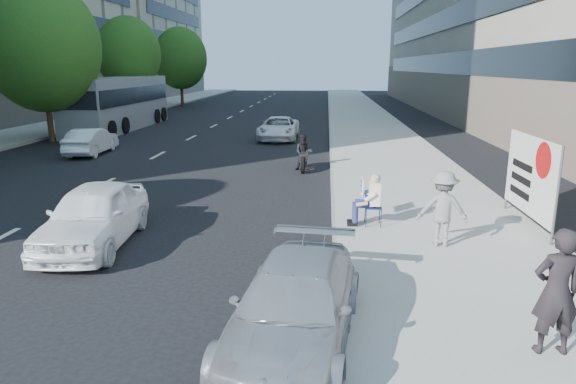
# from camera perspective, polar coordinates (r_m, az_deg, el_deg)

# --- Properties ---
(ground) EXTENTS (160.00, 160.00, 0.00)m
(ground) POSITION_cam_1_polar(r_m,az_deg,el_deg) (9.73, -3.31, -10.37)
(ground) COLOR black
(ground) RESTS_ON ground
(near_sidewalk) EXTENTS (5.00, 120.00, 0.15)m
(near_sidewalk) POSITION_cam_1_polar(r_m,az_deg,el_deg) (29.20, 9.75, 5.90)
(near_sidewalk) COLOR #A09F96
(near_sidewalk) RESTS_ON ground
(far_sidewalk) EXTENTS (4.50, 120.00, 0.15)m
(far_sidewalk) POSITION_cam_1_polar(r_m,az_deg,el_deg) (34.16, -27.64, 5.66)
(far_sidewalk) COLOR #A09F96
(far_sidewalk) RESTS_ON ground
(tree_far_c) EXTENTS (6.00, 6.00, 8.47)m
(tree_far_c) POSITION_cam_1_polar(r_m,az_deg,el_deg) (30.69, -25.68, 14.42)
(tree_far_c) COLOR #382616
(tree_far_c) RESTS_ON ground
(tree_far_d) EXTENTS (4.80, 4.80, 7.65)m
(tree_far_d) POSITION_cam_1_polar(r_m,az_deg,el_deg) (41.58, -17.33, 14.44)
(tree_far_d) COLOR #382616
(tree_far_d) RESTS_ON ground
(tree_far_e) EXTENTS (5.40, 5.40, 7.89)m
(tree_far_e) POSITION_cam_1_polar(r_m,az_deg,el_deg) (54.87, -11.89, 14.34)
(tree_far_e) COLOR #382616
(tree_far_e) RESTS_ON ground
(seated_protester) EXTENTS (0.83, 1.12, 1.31)m
(seated_protester) POSITION_cam_1_polar(r_m,az_deg,el_deg) (12.74, 8.99, -0.50)
(seated_protester) COLOR navy
(seated_protester) RESTS_ON near_sidewalk
(jogger) EXTENTS (1.13, 0.73, 1.67)m
(jogger) POSITION_cam_1_polar(r_m,az_deg,el_deg) (11.61, 16.82, -1.77)
(jogger) COLOR gray
(jogger) RESTS_ON near_sidewalk
(pedestrian_woman) EXTENTS (0.68, 0.48, 1.79)m
(pedestrian_woman) POSITION_cam_1_polar(r_m,az_deg,el_deg) (7.87, 27.67, -9.79)
(pedestrian_woman) COLOR black
(pedestrian_woman) RESTS_ON near_sidewalk
(protest_banner) EXTENTS (0.08, 3.06, 2.20)m
(protest_banner) POSITION_cam_1_polar(r_m,az_deg,el_deg) (13.78, 25.32, 1.66)
(protest_banner) COLOR #4C4C4C
(protest_banner) RESTS_ON near_sidewalk
(parked_sedan) EXTENTS (2.20, 4.36, 1.22)m
(parked_sedan) POSITION_cam_1_polar(r_m,az_deg,el_deg) (7.60, 0.75, -12.55)
(parked_sedan) COLOR #ADAFB4
(parked_sedan) RESTS_ON ground
(white_sedan_near) EXTENTS (1.95, 4.23, 1.40)m
(white_sedan_near) POSITION_cam_1_polar(r_m,az_deg,el_deg) (12.44, -20.78, -2.42)
(white_sedan_near) COLOR white
(white_sedan_near) RESTS_ON ground
(white_sedan_mid) EXTENTS (1.47, 3.73, 1.21)m
(white_sedan_mid) POSITION_cam_1_polar(r_m,az_deg,el_deg) (25.61, -21.03, 5.30)
(white_sedan_mid) COLOR silver
(white_sedan_mid) RESTS_ON ground
(white_sedan_far) EXTENTS (2.14, 4.53, 1.25)m
(white_sedan_far) POSITION_cam_1_polar(r_m,az_deg,el_deg) (28.82, -1.04, 7.10)
(white_sedan_far) COLOR white
(white_sedan_far) RESTS_ON ground
(motorcycle) EXTENTS (0.72, 2.05, 1.42)m
(motorcycle) POSITION_cam_1_polar(r_m,az_deg,el_deg) (20.16, 1.76, 4.23)
(motorcycle) COLOR black
(motorcycle) RESTS_ON ground
(bus) EXTENTS (2.75, 12.05, 3.30)m
(bus) POSITION_cam_1_polar(r_m,az_deg,el_deg) (35.56, -18.22, 9.33)
(bus) COLOR gray
(bus) RESTS_ON ground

